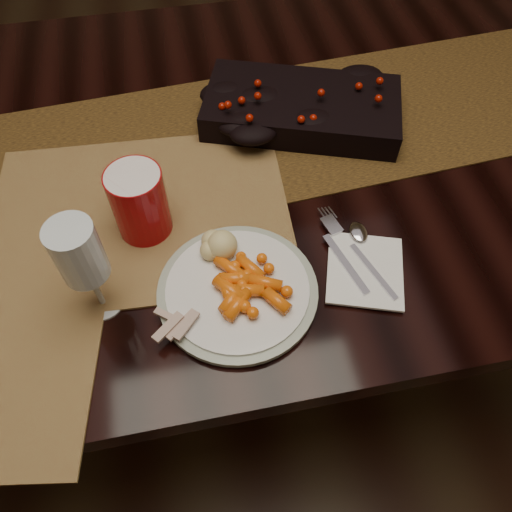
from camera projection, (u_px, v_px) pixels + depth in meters
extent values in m
plane|color=black|center=(232.00, 328.00, 1.54)|extent=(5.00, 5.00, 0.00)
cube|color=black|center=(227.00, 259.00, 1.23)|extent=(1.80, 1.00, 0.75)
cube|color=#5A3518|center=(242.00, 136.00, 0.94)|extent=(1.81, 0.50, 0.00)
cube|color=brown|center=(141.00, 214.00, 0.83)|extent=(0.51, 0.38, 0.00)
cylinder|color=white|center=(238.00, 290.00, 0.73)|extent=(0.29, 0.29, 0.01)
cube|color=white|center=(365.00, 270.00, 0.76)|extent=(0.15, 0.16, 0.00)
cylinder|color=#99070B|center=(140.00, 203.00, 0.76)|extent=(0.11, 0.11, 0.12)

